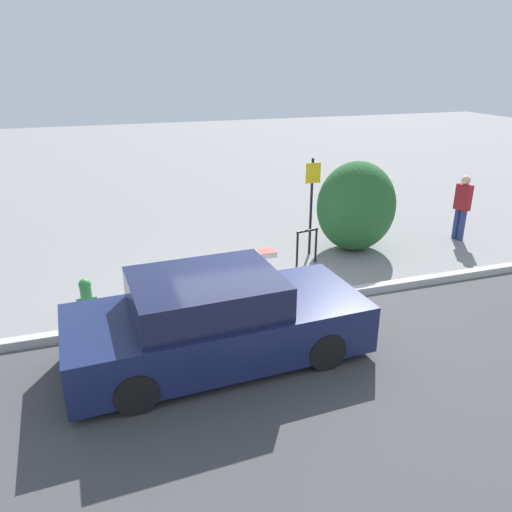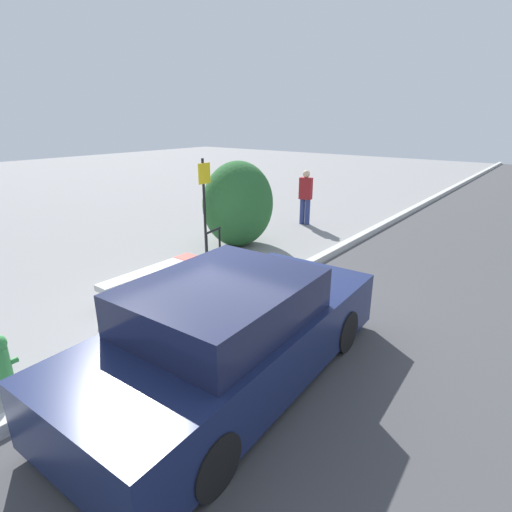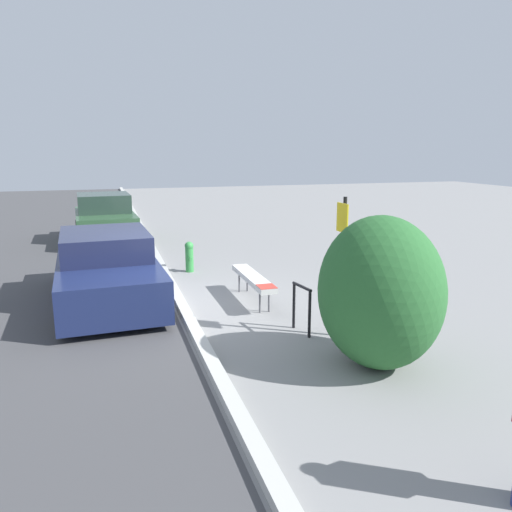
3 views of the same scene
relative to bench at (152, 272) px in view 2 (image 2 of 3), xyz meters
The scene contains 9 objects.
ground_plane 1.54m from the bench, 90.10° to the right, with size 60.00×60.00×0.00m, color gray.
curb 1.52m from the bench, 90.10° to the right, with size 60.00×0.20×0.13m.
bench is the anchor object (origin of this frame).
bike_rack 1.92m from the bench, ahead, with size 0.55×0.14×0.83m.
sign_post 2.55m from the bench, 20.27° to the left, with size 0.36×0.08×2.30m.
fire_hydrant 2.96m from the bench, 164.05° to the right, with size 0.36×0.22×0.77m.
shrub_hedge 3.56m from the bench, 13.50° to the left, with size 1.92×1.68×2.16m.
pedestrian 6.37m from the bench, ahead, with size 0.28×0.41×1.66m.
parked_car_near 2.97m from the bench, 109.07° to the right, with size 4.60×2.08×1.39m.
Camera 2 is at (-4.17, -4.22, 3.14)m, focal length 28.00 mm.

